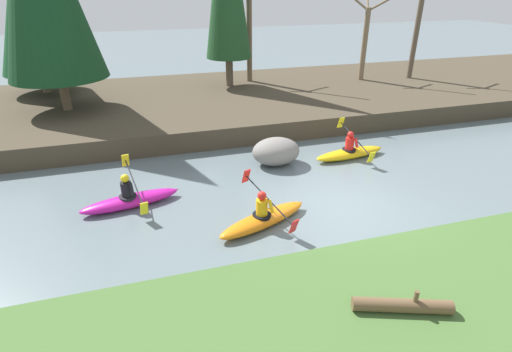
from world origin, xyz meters
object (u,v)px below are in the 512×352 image
at_px(kayaker_lead, 350,152).
at_px(boulder_midstream, 276,151).
at_px(kayaker_middle, 264,217).
at_px(driftwood_log, 402,305).
at_px(kayaker_trailing, 131,199).

xyz_separation_m(kayaker_lead, boulder_midstream, (-2.71, 0.26, 0.24)).
relative_size(kayaker_middle, boulder_midstream, 1.66).
distance_m(kayaker_lead, driftwood_log, 8.06).
distance_m(kayaker_trailing, driftwood_log, 7.58).
height_order(kayaker_lead, driftwood_log, kayaker_lead).
bearing_deg(kayaker_middle, kayaker_trailing, 127.13).
xyz_separation_m(kayaker_middle, driftwood_log, (1.14, -4.17, 0.57)).
bearing_deg(driftwood_log, boulder_midstream, 106.62).
bearing_deg(kayaker_lead, driftwood_log, -119.31).
xyz_separation_m(kayaker_middle, kayaker_trailing, (-3.28, 1.97, 0.00)).
bearing_deg(driftwood_log, kayaker_middle, 124.88).
bearing_deg(boulder_midstream, kayaker_trailing, -162.24).
relative_size(kayaker_lead, driftwood_log, 1.69).
height_order(kayaker_trailing, boulder_midstream, kayaker_trailing).
height_order(kayaker_lead, kayaker_middle, same).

